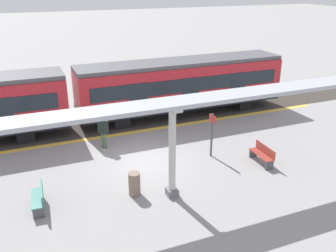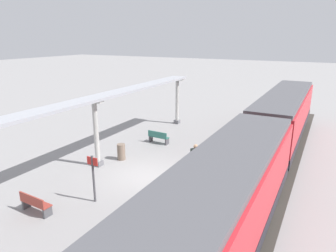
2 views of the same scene
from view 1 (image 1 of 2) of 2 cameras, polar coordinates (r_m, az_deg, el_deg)
ground_plane at (r=17.65m, az=-3.80°, el=-5.43°), size 176.00×176.00×0.00m
tactile_edge_strip at (r=20.71m, az=-6.94°, el=-1.20°), size 0.37×26.21×0.01m
trackbed at (r=22.32m, az=-8.20°, el=0.48°), size 3.20×38.21×0.01m
train_far_carriage at (r=23.08m, az=2.15°, el=6.22°), size 2.65×13.08×3.48m
canopy_pillar_second at (r=14.06m, az=0.66°, el=-4.07°), size 1.10×0.44×3.83m
canopy_beam at (r=13.28m, az=0.39°, el=3.53°), size 1.20×20.85×0.16m
bench_near_end at (r=17.81m, az=14.56°, el=-4.29°), size 1.52×0.50×0.86m
bench_mid_platform at (r=14.87m, az=-19.43°, el=-10.50°), size 1.52×0.52×0.86m
trash_bin at (r=14.88m, az=-5.26°, el=-8.98°), size 0.48×0.48×0.97m
platform_info_sign at (r=17.66m, az=6.87°, el=-0.77°), size 0.56×0.10×2.20m
passenger_waiting_near_edge at (r=18.72m, az=-10.08°, el=-0.40°), size 0.49×0.53×1.73m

